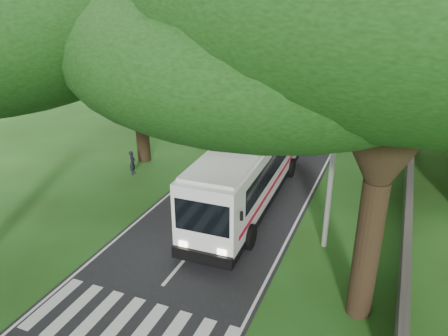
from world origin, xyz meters
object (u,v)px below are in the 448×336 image
pole_far (388,47)px  pedestrian (132,163)px  pole_mid (373,77)px  distant_car_c (374,56)px  pole_near (332,163)px  distant_car_a (308,78)px  distant_car_b (323,65)px  coach_bus (251,167)px

pole_far → pedestrian: bearing=-109.6°
pole_mid → distant_car_c: bearing=94.0°
pole_near → distant_car_a: (-8.50, 35.25, -3.55)m
pole_mid → distant_car_b: size_ratio=2.15×
pole_far → pedestrian: pole_far is taller
pole_near → coach_bus: size_ratio=0.60×
pole_near → distant_car_c: pole_near is taller
coach_bus → pole_near: bearing=-33.8°
pole_near → pole_mid: (0.00, 20.00, 0.00)m
distant_car_a → pole_far: bearing=-157.5°
coach_bus → distant_car_b: size_ratio=3.61×
distant_car_b → distant_car_c: distant_car_c is taller
pole_far → distant_car_a: 10.37m
coach_bus → pedestrian: coach_bus is taller
pole_near → distant_car_b: (-8.50, 45.21, -3.54)m
pole_far → distant_car_c: size_ratio=1.57×
distant_car_c → distant_car_a: bearing=88.1°
pole_far → coach_bus: 37.42m
pedestrian → distant_car_a: bearing=-24.5°
pole_far → distant_car_a: (-8.50, -4.75, -3.55)m
coach_bus → pedestrian: bearing=172.9°
distant_car_b → pole_mid: bearing=-54.0°
distant_car_a → pedestrian: pedestrian is taller
distant_car_a → pedestrian: 31.85m
coach_bus → distant_car_c: coach_bus is taller
pole_mid → coach_bus: bearing=-105.4°
pole_far → pedestrian: 38.67m
distant_car_a → distant_car_b: bearing=-96.7°
distant_car_a → pedestrian: size_ratio=2.24×
pedestrian → pole_near: bearing=-122.6°
pole_near → pedestrian: 13.84m
pedestrian → distant_car_b: bearing=-22.6°
pole_near → coach_bus: bearing=148.0°
distant_car_b → coach_bus: bearing=-67.5°
pole_far → distant_car_c: pole_far is taller
distant_car_c → distant_car_b: bearing=74.8°
coach_bus → distant_car_a: coach_bus is taller
distant_car_b → pedestrian: 41.74m
pole_far → distant_car_b: 10.58m
pole_near → distant_car_a: bearing=103.6°
coach_bus → pedestrian: 8.34m
pole_far → distant_car_a: pole_far is taller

